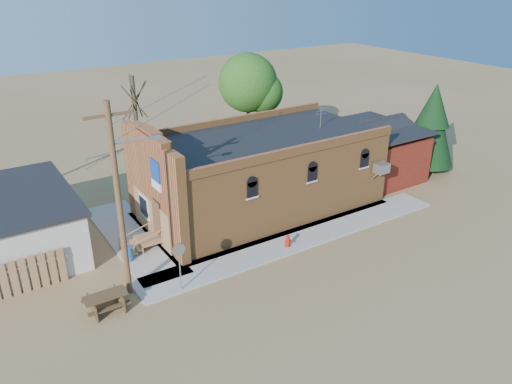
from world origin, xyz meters
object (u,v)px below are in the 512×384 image
stop_sign (179,254)px  trash_barrel (128,253)px  utility_pole (120,198)px  fire_hydrant (288,241)px  picnic_table (106,300)px  brick_bar (258,173)px

stop_sign → trash_barrel: 4.25m
utility_pole → stop_sign: 3.64m
stop_sign → trash_barrel: (-1.15, 3.81, -1.50)m
trash_barrel → utility_pole: bearing=-107.9°
fire_hydrant → trash_barrel: 8.32m
utility_pole → stop_sign: bearing=-31.0°
fire_hydrant → picnic_table: picnic_table is taller
utility_pole → trash_barrel: bearing=72.1°
trash_barrel → picnic_table: bearing=-123.6°
utility_pole → trash_barrel: 5.11m
stop_sign → picnic_table: bearing=-167.9°
fire_hydrant → trash_barrel: (-7.65, 3.29, 0.05)m
brick_bar → stop_sign: 9.54m
fire_hydrant → picnic_table: (-9.85, -0.02, 0.09)m
brick_bar → fire_hydrant: (-1.30, -4.97, -1.93)m
brick_bar → fire_hydrant: bearing=-104.6°
brick_bar → utility_pole: utility_pole is taller
fire_hydrant → stop_sign: 6.70m
brick_bar → fire_hydrant: size_ratio=24.22×
fire_hydrant → stop_sign: (-6.50, -0.52, 1.56)m
utility_pole → trash_barrel: size_ratio=11.68×
utility_pole → trash_barrel: (0.84, 2.61, -4.31)m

